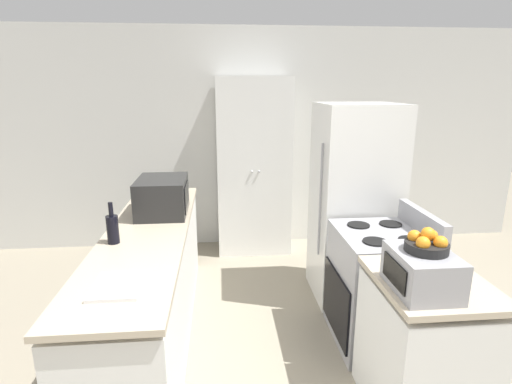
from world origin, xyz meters
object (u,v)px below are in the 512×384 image
at_px(refrigerator, 354,203).
at_px(microwave, 163,196).
at_px(wine_bottle, 113,228).
at_px(fruit_bowl, 427,243).
at_px(toaster_oven, 422,272).
at_px(pantry_cabinet, 254,167).
at_px(stove, 379,287).

distance_m(refrigerator, microwave, 1.71).
xyz_separation_m(wine_bottle, fruit_bowl, (1.79, -0.81, 0.15)).
bearing_deg(refrigerator, toaster_oven, -96.14).
bearing_deg(refrigerator, pantry_cabinet, 125.54).
height_order(refrigerator, wine_bottle, refrigerator).
distance_m(stove, refrigerator, 0.86).
xyz_separation_m(pantry_cabinet, stove, (0.80, -1.89, -0.57)).
height_order(pantry_cabinet, toaster_oven, pantry_cabinet).
bearing_deg(toaster_oven, microwave, 136.35).
relative_size(stove, fruit_bowl, 4.75).
distance_m(refrigerator, fruit_bowl, 1.59).
xyz_separation_m(refrigerator, fruit_bowl, (-0.15, -1.56, 0.25)).
distance_m(microwave, wine_bottle, 0.68).
height_order(pantry_cabinet, fruit_bowl, pantry_cabinet).
bearing_deg(stove, refrigerator, 88.14).
relative_size(refrigerator, wine_bottle, 6.15).
relative_size(microwave, wine_bottle, 1.78).
xyz_separation_m(refrigerator, toaster_oven, (-0.17, -1.57, 0.10)).
relative_size(stove, wine_bottle, 3.60).
height_order(microwave, fruit_bowl, fruit_bowl).
height_order(pantry_cabinet, wine_bottle, pantry_cabinet).
bearing_deg(toaster_oven, wine_bottle, 155.20).
relative_size(wine_bottle, toaster_oven, 0.77).
relative_size(wine_bottle, fruit_bowl, 1.32).
bearing_deg(wine_bottle, fruit_bowl, -24.28).
xyz_separation_m(microwave, fruit_bowl, (1.54, -1.44, 0.11)).
bearing_deg(wine_bottle, stove, 0.52).
xyz_separation_m(microwave, wine_bottle, (-0.25, -0.63, -0.04)).
distance_m(stove, fruit_bowl, 1.09).
height_order(stove, wine_bottle, wine_bottle).
xyz_separation_m(stove, refrigerator, (0.02, 0.74, 0.44)).
bearing_deg(pantry_cabinet, microwave, -124.53).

